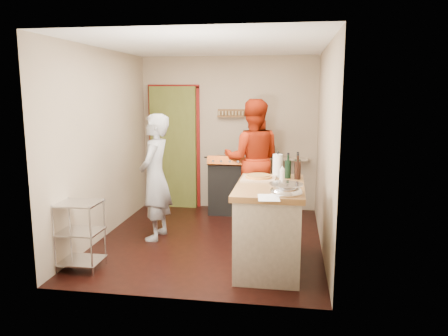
{
  "coord_description": "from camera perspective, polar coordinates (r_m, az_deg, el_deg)",
  "views": [
    {
      "loc": [
        1.08,
        -5.65,
        2.03
      ],
      "look_at": [
        0.2,
        0.0,
        1.01
      ],
      "focal_mm": 35.0,
      "sensor_mm": 36.0,
      "label": 1
    }
  ],
  "objects": [
    {
      "name": "island",
      "position": [
        5.1,
        5.98,
        -7.28
      ],
      "size": [
        0.76,
        1.44,
        1.29
      ],
      "color": "beige",
      "rests_on": "ground"
    },
    {
      "name": "left_wall",
      "position": [
        6.26,
        -15.57,
        3.01
      ],
      "size": [
        0.04,
        3.5,
        2.6
      ],
      "primitive_type": "cube",
      "color": "tan",
      "rests_on": "ground"
    },
    {
      "name": "floor",
      "position": [
        6.1,
        -1.86,
        -9.36
      ],
      "size": [
        3.5,
        3.5,
        0.0
      ],
      "primitive_type": "plane",
      "color": "black",
      "rests_on": "ground"
    },
    {
      "name": "wire_shelving",
      "position": [
        5.28,
        -18.32,
        -7.97
      ],
      "size": [
        0.48,
        0.4,
        0.8
      ],
      "color": "silver",
      "rests_on": "ground"
    },
    {
      "name": "right_wall",
      "position": [
        5.71,
        13.03,
        2.48
      ],
      "size": [
        0.04,
        3.5,
        2.6
      ],
      "primitive_type": "cube",
      "color": "tan",
      "rests_on": "ground"
    },
    {
      "name": "ceiling",
      "position": [
        5.78,
        -2.01,
        15.83
      ],
      "size": [
        3.0,
        3.5,
        0.02
      ],
      "primitive_type": "cube",
      "color": "white",
      "rests_on": "back_wall"
    },
    {
      "name": "back_wall",
      "position": [
        7.68,
        -4.13,
        3.34
      ],
      "size": [
        3.0,
        0.44,
        2.6
      ],
      "color": "tan",
      "rests_on": "ground"
    },
    {
      "name": "person_stripe",
      "position": [
        6.03,
        -8.97,
        -1.2
      ],
      "size": [
        0.43,
        0.64,
        1.73
      ],
      "primitive_type": "imported",
      "rotation": [
        0.0,
        0.0,
        -1.6
      ],
      "color": "#A4A4A9",
      "rests_on": "ground"
    },
    {
      "name": "person_red",
      "position": [
        6.96,
        3.75,
        1.15
      ],
      "size": [
        0.98,
        0.79,
        1.9
      ],
      "primitive_type": "imported",
      "rotation": [
        0.0,
        0.0,
        3.22
      ],
      "color": "#B0280B",
      "rests_on": "ground"
    },
    {
      "name": "stove",
      "position": [
        7.32,
        0.57,
        -2.39
      ],
      "size": [
        0.6,
        0.63,
        1.0
      ],
      "color": "black",
      "rests_on": "ground"
    }
  ]
}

